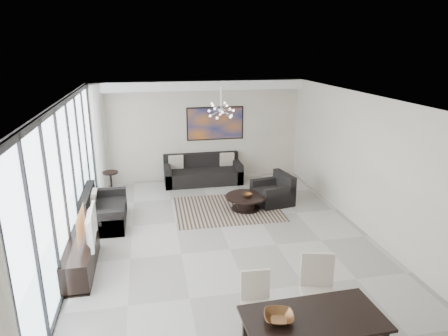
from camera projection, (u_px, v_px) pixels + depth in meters
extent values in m
cube|color=#A8A39B|center=(230.00, 249.00, 7.86)|extent=(6.00, 9.00, 0.02)
cube|color=white|center=(231.00, 102.00, 7.00)|extent=(6.00, 9.00, 0.02)
cube|color=beige|center=(198.00, 131.00, 11.64)|extent=(6.00, 0.02, 2.90)
cube|color=beige|center=(376.00, 170.00, 7.98)|extent=(0.02, 9.00, 2.90)
cube|color=silver|center=(62.00, 191.00, 6.88)|extent=(0.01, 8.95, 2.85)
cube|color=black|center=(54.00, 110.00, 6.47)|extent=(0.04, 8.95, 0.10)
cube|color=black|center=(73.00, 263.00, 7.31)|extent=(0.04, 8.95, 0.06)
cube|color=black|center=(10.00, 291.00, 4.07)|extent=(0.04, 0.05, 2.88)
cube|color=black|center=(35.00, 245.00, 5.01)|extent=(0.04, 0.05, 2.88)
cube|color=black|center=(52.00, 213.00, 5.95)|extent=(0.04, 0.05, 2.88)
cube|color=black|center=(64.00, 190.00, 6.89)|extent=(0.04, 0.05, 2.88)
cube|color=black|center=(73.00, 173.00, 7.82)|extent=(0.04, 0.05, 2.88)
cube|color=black|center=(81.00, 159.00, 8.76)|extent=(0.04, 0.05, 2.88)
cube|color=black|center=(87.00, 148.00, 9.70)|extent=(0.04, 0.05, 2.88)
cube|color=black|center=(91.00, 139.00, 10.63)|extent=(0.04, 0.05, 2.88)
cylinder|color=beige|center=(97.00, 137.00, 10.80)|extent=(0.36, 0.36, 2.85)
cube|color=white|center=(198.00, 85.00, 11.07)|extent=(5.98, 0.40, 0.26)
cube|color=#B85E19|center=(215.00, 123.00, 11.65)|extent=(1.68, 0.04, 0.98)
cylinder|color=silver|center=(221.00, 99.00, 9.48)|extent=(0.02, 0.02, 0.55)
sphere|color=silver|center=(221.00, 110.00, 9.56)|extent=(0.12, 0.12, 0.12)
cube|color=black|center=(228.00, 209.00, 9.78)|extent=(2.57, 1.99, 0.01)
cylinder|color=black|center=(246.00, 197.00, 9.68)|extent=(0.99, 0.99, 0.04)
cylinder|color=black|center=(246.00, 203.00, 9.73)|extent=(0.44, 0.44, 0.31)
cylinder|color=black|center=(246.00, 208.00, 9.77)|extent=(0.69, 0.69, 0.03)
imported|color=brown|center=(248.00, 195.00, 9.61)|extent=(0.28, 0.28, 0.08)
cube|color=black|center=(203.00, 176.00, 11.58)|extent=(2.21, 0.90, 0.40)
cube|color=black|center=(201.00, 160.00, 11.80)|extent=(2.21, 0.18, 0.40)
cube|color=black|center=(168.00, 175.00, 11.36)|extent=(0.18, 0.90, 0.58)
cube|color=black|center=(237.00, 171.00, 11.74)|extent=(0.18, 0.90, 0.58)
cube|color=black|center=(105.00, 215.00, 8.96)|extent=(0.89, 1.58, 0.39)
cube|color=black|center=(87.00, 200.00, 8.78)|extent=(0.18, 1.58, 0.39)
cube|color=black|center=(102.00, 224.00, 8.28)|extent=(0.89, 0.18, 0.57)
cube|color=black|center=(108.00, 200.00, 9.59)|extent=(0.89, 0.18, 0.57)
cube|color=black|center=(272.00, 196.00, 10.11)|extent=(1.00, 1.04, 0.38)
cube|color=black|center=(284.00, 180.00, 10.12)|extent=(0.34, 0.91, 0.38)
cube|color=black|center=(265.00, 188.00, 10.40)|extent=(0.86, 0.33, 0.54)
cube|color=black|center=(280.00, 198.00, 9.76)|extent=(0.86, 0.33, 0.54)
cylinder|color=black|center=(110.00, 173.00, 10.74)|extent=(0.42, 0.42, 0.04)
cylinder|color=black|center=(111.00, 183.00, 10.83)|extent=(0.06, 0.06, 0.53)
cylinder|color=black|center=(112.00, 191.00, 10.90)|extent=(0.30, 0.30, 0.03)
cube|color=black|center=(80.00, 257.00, 7.07)|extent=(0.48, 1.70, 0.53)
imported|color=gray|center=(87.00, 227.00, 6.96)|extent=(0.18, 1.01, 0.58)
cube|color=black|center=(314.00, 319.00, 4.82)|extent=(1.74, 0.91, 0.04)
cube|color=black|center=(245.00, 334.00, 5.07)|extent=(0.07, 0.07, 0.67)
cube|color=black|center=(353.00, 317.00, 5.40)|extent=(0.07, 0.07, 0.67)
cube|color=beige|center=(258.00, 308.00, 5.46)|extent=(0.43, 0.43, 0.05)
cube|color=beige|center=(255.00, 286.00, 5.56)|extent=(0.41, 0.06, 0.50)
cylinder|color=black|center=(271.00, 328.00, 5.40)|extent=(0.04, 0.04, 0.38)
cylinder|color=black|center=(244.00, 315.00, 5.66)|extent=(0.04, 0.04, 0.38)
cube|color=beige|center=(318.00, 295.00, 5.64)|extent=(0.57, 0.57, 0.06)
cube|color=beige|center=(317.00, 271.00, 5.76)|extent=(0.47, 0.16, 0.57)
cylinder|color=black|center=(333.00, 319.00, 5.53)|extent=(0.04, 0.04, 0.44)
cylinder|color=black|center=(302.00, 302.00, 5.90)|extent=(0.04, 0.04, 0.44)
imported|color=brown|center=(279.00, 317.00, 4.74)|extent=(0.43, 0.43, 0.09)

